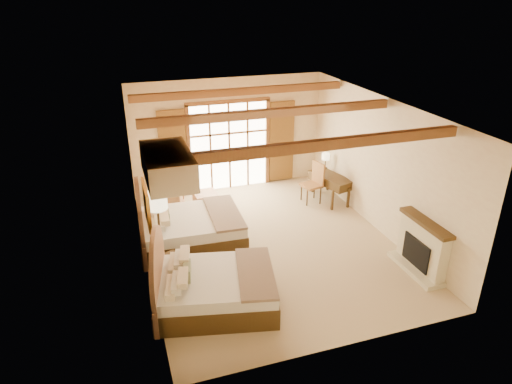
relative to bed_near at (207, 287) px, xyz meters
name	(u,v)px	position (x,y,z in m)	size (l,w,h in m)	color
floor	(269,243)	(1.85, 1.80, -0.43)	(7.00, 7.00, 0.00)	tan
wall_back	(228,134)	(1.85, 5.30, 1.17)	(5.50, 5.50, 0.00)	beige
wall_left	(141,196)	(-0.90, 1.80, 1.17)	(7.00, 7.00, 0.00)	beige
wall_right	(380,166)	(4.60, 1.80, 1.17)	(7.00, 7.00, 0.00)	beige
ceiling	(271,107)	(1.85, 1.80, 2.77)	(7.00, 7.00, 0.00)	#AC683C
ceiling_beams	(271,113)	(1.85, 1.80, 2.65)	(5.39, 4.60, 0.18)	brown
french_doors	(229,147)	(1.85, 5.24, 0.82)	(3.95, 0.08, 2.60)	white
fireplace	(421,249)	(4.45, -0.20, 0.08)	(0.46, 1.40, 1.16)	beige
painting	(147,205)	(-0.85, 1.05, 1.32)	(0.06, 0.95, 0.75)	gold
canopy_valance	(168,165)	(-0.55, -0.20, 2.52)	(0.70, 1.40, 0.45)	#F6E4C0
bed_near	(207,287)	(0.00, 0.00, 0.00)	(2.49, 2.06, 1.43)	#453116
bed_far	(183,227)	(-0.03, 2.34, 0.03)	(2.37, 1.83, 1.51)	#453116
nightstand	(170,273)	(-0.57, 0.85, -0.12)	(0.52, 0.52, 0.63)	#453116
floor_lamp	(157,206)	(-0.65, 1.23, 1.17)	(0.40, 0.40, 1.89)	#36291A
armchair	(169,198)	(-0.08, 4.31, -0.10)	(0.71, 0.73, 0.66)	tan
ottoman	(206,200)	(0.87, 4.11, -0.22)	(0.59, 0.59, 0.43)	tan
desk	(330,187)	(4.26, 3.54, -0.05)	(0.89, 1.42, 0.71)	#453116
desk_chair	(312,190)	(3.72, 3.56, -0.08)	(0.59, 0.59, 1.12)	#9D6536
desk_lamp	(326,157)	(4.35, 4.10, 0.62)	(0.22, 0.22, 0.44)	#36291A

